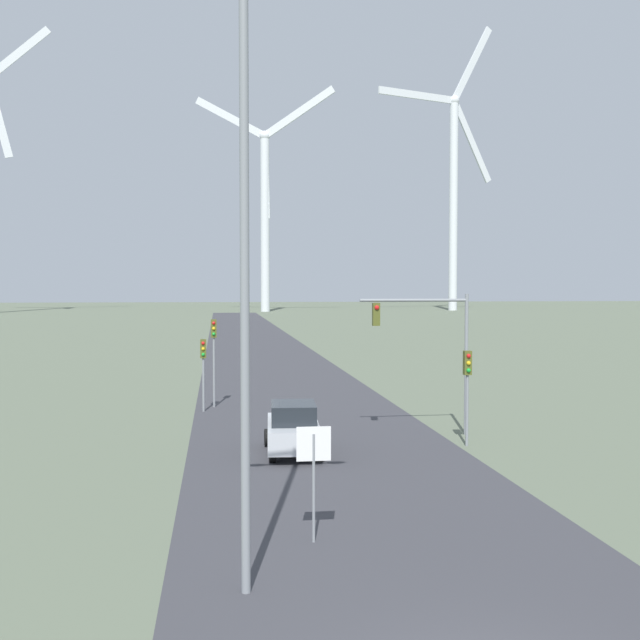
% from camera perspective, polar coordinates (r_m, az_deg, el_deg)
% --- Properties ---
extents(road_surface, '(10.00, 240.00, 0.01)m').
position_cam_1_polar(road_surface, '(58.56, -3.96, -3.33)').
color(road_surface, '#38383D').
rests_on(road_surface, ground).
extents(streetlamp, '(3.37, 0.32, 12.13)m').
position_cam_1_polar(streetlamp, '(14.44, -5.78, 8.37)').
color(streetlamp, gray).
rests_on(streetlamp, ground).
extents(stop_sign_near, '(0.81, 0.07, 2.72)m').
position_cam_1_polar(stop_sign_near, '(17.63, -0.48, -10.72)').
color(stop_sign_near, gray).
rests_on(stop_sign_near, ground).
extents(traffic_light_post_near_left, '(0.28, 0.34, 3.47)m').
position_cam_1_polar(traffic_light_post_near_left, '(36.11, -8.89, -2.91)').
color(traffic_light_post_near_left, gray).
rests_on(traffic_light_post_near_left, ground).
extents(traffic_light_post_near_right, '(0.28, 0.34, 3.58)m').
position_cam_1_polar(traffic_light_post_near_right, '(28.47, 11.17, -4.22)').
color(traffic_light_post_near_right, gray).
rests_on(traffic_light_post_near_right, ground).
extents(traffic_light_post_mid_left, '(0.28, 0.34, 4.37)m').
position_cam_1_polar(traffic_light_post_mid_left, '(37.33, -8.09, -1.76)').
color(traffic_light_post_mid_left, gray).
rests_on(traffic_light_post_mid_left, ground).
extents(traffic_light_mast_overhead, '(4.42, 0.35, 5.68)m').
position_cam_1_polar(traffic_light_mast_overhead, '(30.03, 8.29, -1.11)').
color(traffic_light_mast_overhead, gray).
rests_on(traffic_light_mast_overhead, ground).
extents(car_approaching, '(2.08, 4.21, 1.83)m').
position_cam_1_polar(car_approaching, '(26.97, -2.06, -8.24)').
color(car_approaching, '#B7BCC1').
rests_on(car_approaching, ground).
extents(wind_turbine_left, '(33.60, 13.44, 54.37)m').
position_cam_1_polar(wind_turbine_left, '(186.97, -4.22, 8.95)').
color(wind_turbine_left, silver).
rests_on(wind_turbine_left, ground).
extents(wind_turbine_center, '(33.56, 13.15, 74.85)m').
position_cam_1_polar(wind_turbine_center, '(200.14, 10.14, 10.32)').
color(wind_turbine_center, silver).
rests_on(wind_turbine_center, ground).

